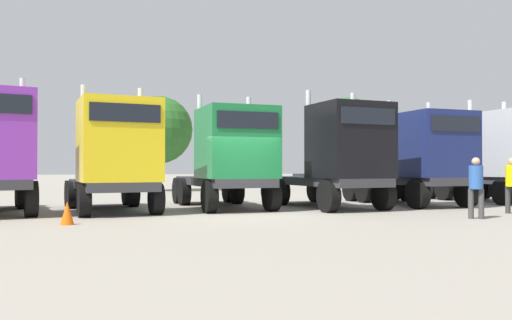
# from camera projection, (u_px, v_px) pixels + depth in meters

# --- Properties ---
(ground) EXTENTS (200.00, 200.00, 0.00)m
(ground) POSITION_uv_depth(u_px,v_px,m) (250.00, 216.00, 16.49)
(ground) COLOR gray
(semi_truck_yellow) EXTENTS (3.28, 6.30, 4.26)m
(semi_truck_yellow) POSITION_uv_depth(u_px,v_px,m) (116.00, 156.00, 17.36)
(semi_truck_yellow) COLOR #333338
(semi_truck_yellow) RESTS_ON ground
(semi_truck_green) EXTENTS (2.88, 6.40, 4.17)m
(semi_truck_green) POSITION_uv_depth(u_px,v_px,m) (231.00, 157.00, 18.91)
(semi_truck_green) COLOR #333338
(semi_truck_green) RESTS_ON ground
(semi_truck_black) EXTENTS (3.12, 6.33, 4.33)m
(semi_truck_black) POSITION_uv_depth(u_px,v_px,m) (339.00, 156.00, 19.06)
(semi_truck_black) COLOR #333338
(semi_truck_black) RESTS_ON ground
(semi_truck_navy) EXTENTS (2.84, 6.13, 4.18)m
(semi_truck_navy) POSITION_uv_depth(u_px,v_px,m) (422.00, 157.00, 20.61)
(semi_truck_navy) COLOR #333338
(semi_truck_navy) RESTS_ON ground
(semi_truck_silver) EXTENTS (2.86, 5.98, 4.43)m
(semi_truck_silver) POSITION_uv_depth(u_px,v_px,m) (504.00, 155.00, 22.37)
(semi_truck_silver) COLOR #333338
(semi_truck_silver) RESTS_ON ground
(visitor_in_hivis) EXTENTS (0.54, 0.54, 1.82)m
(visitor_in_hivis) POSITION_uv_depth(u_px,v_px,m) (512.00, 181.00, 17.21)
(visitor_in_hivis) COLOR #363636
(visitor_in_hivis) RESTS_ON ground
(visitor_with_camera) EXTENTS (0.56, 0.56, 1.80)m
(visitor_with_camera) POSITION_uv_depth(u_px,v_px,m) (476.00, 183.00, 15.46)
(visitor_with_camera) COLOR #3E3E3E
(visitor_with_camera) RESTS_ON ground
(traffic_cone_near) EXTENTS (0.36, 0.36, 0.61)m
(traffic_cone_near) POSITION_uv_depth(u_px,v_px,m) (67.00, 213.00, 13.85)
(traffic_cone_near) COLOR #F2590C
(traffic_cone_near) RESTS_ON ground
(oak_far_centre) EXTENTS (4.29, 4.29, 6.03)m
(oak_far_centre) POSITION_uv_depth(u_px,v_px,m) (159.00, 130.00, 33.51)
(oak_far_centre) COLOR #4C3823
(oak_far_centre) RESTS_ON ground
(oak_far_right) EXTENTS (4.29, 4.29, 6.40)m
(oak_far_right) POSITION_uv_depth(u_px,v_px,m) (348.00, 128.00, 36.78)
(oak_far_right) COLOR #4C3823
(oak_far_right) RESTS_ON ground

